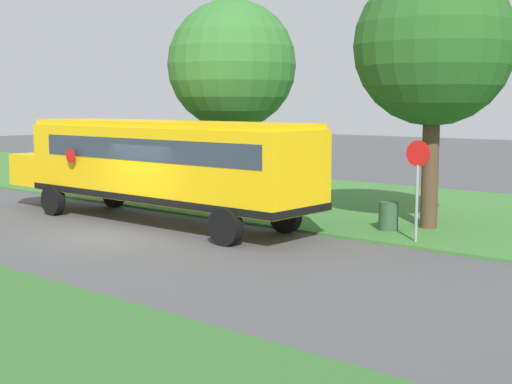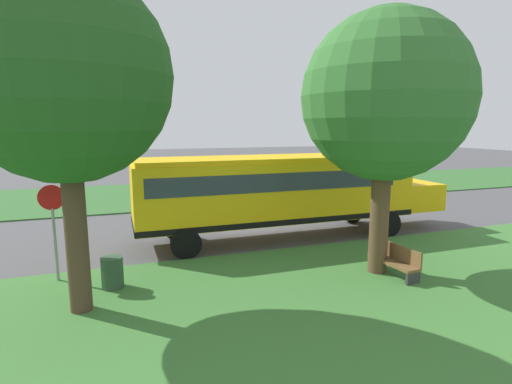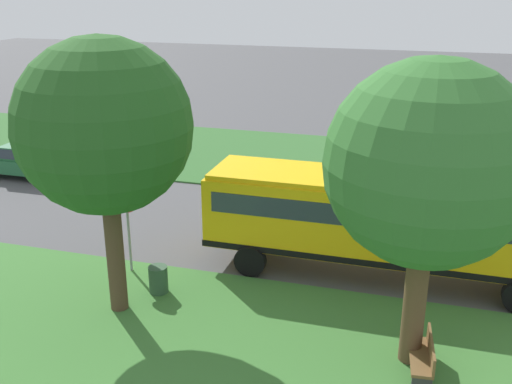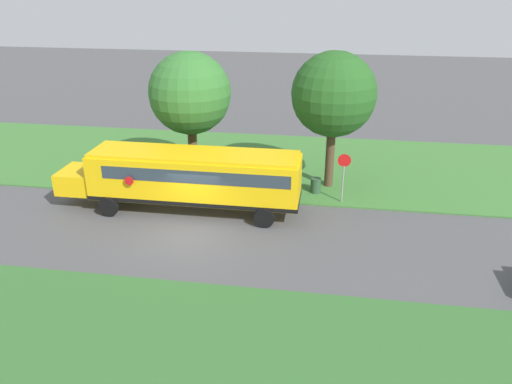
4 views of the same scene
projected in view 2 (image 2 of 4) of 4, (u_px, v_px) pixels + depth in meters
ground_plane at (249, 224)px, 17.62m from camera, size 120.00×120.00×0.00m
grass_verge at (400, 332)px, 8.31m from camera, size 12.00×80.00×0.08m
grass_far_side at (206, 192)px, 25.99m from camera, size 10.00×80.00×0.07m
school_bus at (283, 189)px, 15.19m from camera, size 2.84×12.42×3.16m
oak_tree_beside_bus at (388, 95)px, 10.91m from camera, size 4.63×4.63×7.39m
oak_tree_roadside_mid at (63, 74)px, 8.38m from camera, size 4.56×4.56×7.61m
stop_sign at (53, 222)px, 10.74m from camera, size 0.08×0.68×2.74m
park_bench at (395, 261)px, 11.37m from camera, size 1.64×0.65×0.92m
trash_bin at (112, 274)px, 10.46m from camera, size 0.56×0.56×0.90m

